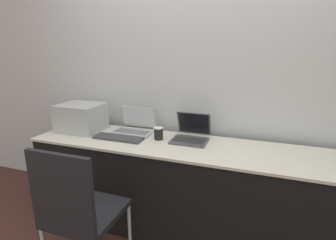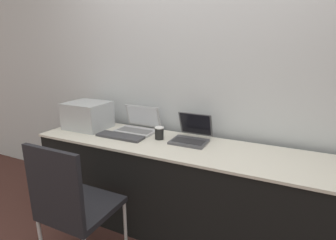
{
  "view_description": "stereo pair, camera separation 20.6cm",
  "coord_description": "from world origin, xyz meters",
  "px_view_note": "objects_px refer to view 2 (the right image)",
  "views": [
    {
      "loc": [
        0.51,
        -1.57,
        1.47
      ],
      "look_at": [
        -0.16,
        0.31,
        0.93
      ],
      "focal_mm": 28.0,
      "sensor_mm": 36.0,
      "label": 1
    },
    {
      "loc": [
        0.7,
        -1.49,
        1.47
      ],
      "look_at": [
        -0.16,
        0.31,
        0.93
      ],
      "focal_mm": 28.0,
      "sensor_mm": 36.0,
      "label": 2
    }
  ],
  "objects_px": {
    "coffee_cup": "(159,133)",
    "laptop_left": "(138,125)",
    "external_keyboard": "(120,136)",
    "chair": "(72,202)",
    "printer": "(87,114)",
    "laptop_right": "(191,135)"
  },
  "relations": [
    {
      "from": "printer",
      "to": "chair",
      "type": "height_order",
      "value": "printer"
    },
    {
      "from": "external_keyboard",
      "to": "coffee_cup",
      "type": "xyz_separation_m",
      "value": [
        0.32,
        0.11,
        0.04
      ]
    },
    {
      "from": "coffee_cup",
      "to": "laptop_left",
      "type": "bearing_deg",
      "value": 156.19
    },
    {
      "from": "external_keyboard",
      "to": "chair",
      "type": "distance_m",
      "value": 0.69
    },
    {
      "from": "external_keyboard",
      "to": "laptop_right",
      "type": "bearing_deg",
      "value": 17.53
    },
    {
      "from": "laptop_left",
      "to": "external_keyboard",
      "type": "bearing_deg",
      "value": -99.61
    },
    {
      "from": "laptop_left",
      "to": "external_keyboard",
      "type": "relative_size",
      "value": 0.83
    },
    {
      "from": "printer",
      "to": "coffee_cup",
      "type": "relative_size",
      "value": 3.65
    },
    {
      "from": "printer",
      "to": "laptop_right",
      "type": "bearing_deg",
      "value": 4.54
    },
    {
      "from": "chair",
      "to": "laptop_left",
      "type": "bearing_deg",
      "value": 92.27
    },
    {
      "from": "laptop_right",
      "to": "coffee_cup",
      "type": "xyz_separation_m",
      "value": [
        -0.26,
        -0.07,
        0.0
      ]
    },
    {
      "from": "laptop_right",
      "to": "external_keyboard",
      "type": "distance_m",
      "value": 0.6
    },
    {
      "from": "laptop_left",
      "to": "laptop_right",
      "type": "bearing_deg",
      "value": -5.37
    },
    {
      "from": "printer",
      "to": "laptop_left",
      "type": "distance_m",
      "value": 0.5
    },
    {
      "from": "laptop_left",
      "to": "laptop_right",
      "type": "distance_m",
      "value": 0.54
    },
    {
      "from": "printer",
      "to": "coffee_cup",
      "type": "xyz_separation_m",
      "value": [
        0.75,
        0.01,
        -0.08
      ]
    },
    {
      "from": "printer",
      "to": "laptop_left",
      "type": "height_order",
      "value": "printer"
    },
    {
      "from": "laptop_left",
      "to": "coffee_cup",
      "type": "distance_m",
      "value": 0.3
    },
    {
      "from": "printer",
      "to": "external_keyboard",
      "type": "bearing_deg",
      "value": -13.06
    },
    {
      "from": "laptop_left",
      "to": "external_keyboard",
      "type": "distance_m",
      "value": 0.24
    },
    {
      "from": "laptop_left",
      "to": "coffee_cup",
      "type": "relative_size",
      "value": 3.4
    },
    {
      "from": "laptop_left",
      "to": "chair",
      "type": "xyz_separation_m",
      "value": [
        0.03,
        -0.88,
        -0.27
      ]
    }
  ]
}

